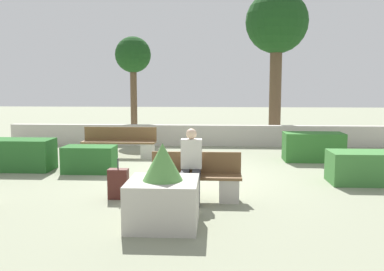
{
  "coord_description": "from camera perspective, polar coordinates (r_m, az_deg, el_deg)",
  "views": [
    {
      "loc": [
        0.69,
        -9.84,
        2.16
      ],
      "look_at": [
        0.09,
        0.5,
        0.9
      ],
      "focal_mm": 40.0,
      "sensor_mm": 36.0,
      "label": 1
    }
  ],
  "objects": [
    {
      "name": "ground_plane",
      "position": [
        10.09,
        -0.7,
        -5.42
      ],
      "size": [
        60.0,
        60.0,
        0.0
      ],
      "primitive_type": "plane",
      "color": "gray"
    },
    {
      "name": "perimeter_wall",
      "position": [
        14.96,
        0.64,
        0.02
      ],
      "size": [
        13.22,
        0.3,
        0.72
      ],
      "color": "#B7B2A8",
      "rests_on": "ground_plane"
    },
    {
      "name": "bench_front",
      "position": [
        7.97,
        0.5,
        -6.28
      ],
      "size": [
        1.69,
        0.49,
        0.88
      ],
      "color": "brown",
      "rests_on": "ground_plane"
    },
    {
      "name": "bench_left_side",
      "position": [
        12.76,
        -9.69,
        -1.3
      ],
      "size": [
        2.17,
        0.49,
        0.88
      ],
      "rotation": [
        0.0,
        0.0,
        -0.13
      ],
      "color": "brown",
      "rests_on": "ground_plane"
    },
    {
      "name": "person_seated_man",
      "position": [
        7.76,
        -0.13,
        -3.57
      ],
      "size": [
        0.38,
        0.64,
        1.35
      ],
      "color": "#333338",
      "rests_on": "ground_plane"
    },
    {
      "name": "hedge_block_near_left",
      "position": [
        11.6,
        -22.53,
        -2.37
      ],
      "size": [
        1.89,
        0.81,
        0.78
      ],
      "color": "#286028",
      "rests_on": "ground_plane"
    },
    {
      "name": "hedge_block_near_right",
      "position": [
        12.44,
        15.86,
        -1.47
      ],
      "size": [
        1.63,
        0.79,
        0.8
      ],
      "color": "#33702D",
      "rests_on": "ground_plane"
    },
    {
      "name": "hedge_block_mid_left",
      "position": [
        10.01,
        21.73,
        -3.99
      ],
      "size": [
        1.4,
        0.87,
        0.7
      ],
      "color": "#3D7A38",
      "rests_on": "ground_plane"
    },
    {
      "name": "hedge_block_mid_right",
      "position": [
        10.74,
        -13.5,
        -3.1
      ],
      "size": [
        1.25,
        0.68,
        0.65
      ],
      "color": "#286028",
      "rests_on": "ground_plane"
    },
    {
      "name": "planter_corner_left",
      "position": [
        6.56,
        -3.9,
        -7.84
      ],
      "size": [
        1.06,
        1.06,
        1.27
      ],
      "color": "#B7B2A8",
      "rests_on": "ground_plane"
    },
    {
      "name": "suitcase",
      "position": [
        8.21,
        -9.79,
        -6.36
      ],
      "size": [
        0.37,
        0.21,
        0.77
      ],
      "color": "#471E19",
      "rests_on": "ground_plane"
    },
    {
      "name": "tree_leftmost",
      "position": [
        16.74,
        -7.86,
        10.22
      ],
      "size": [
        1.37,
        1.37,
        3.95
      ],
      "color": "brown",
      "rests_on": "ground_plane"
    },
    {
      "name": "tree_center_left",
      "position": [
        16.29,
        11.23,
        14.13
      ],
      "size": [
        2.27,
        2.27,
        5.52
      ],
      "color": "brown",
      "rests_on": "ground_plane"
    }
  ]
}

